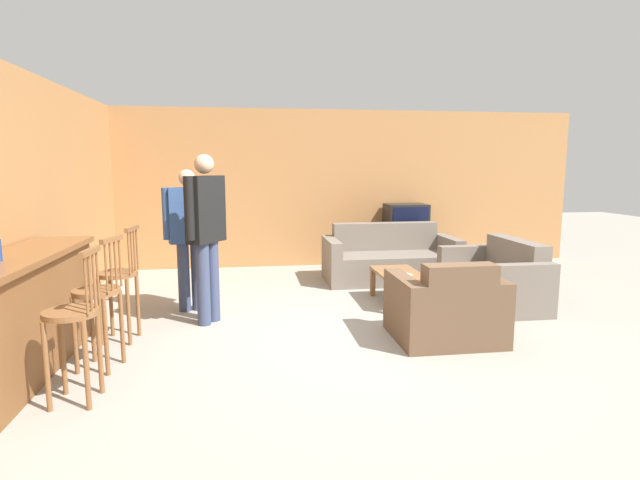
# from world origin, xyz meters

# --- Properties ---
(ground_plane) EXTENTS (24.00, 24.00, 0.00)m
(ground_plane) POSITION_xyz_m (0.00, 0.00, 0.00)
(ground_plane) COLOR gray
(wall_back) EXTENTS (9.40, 0.08, 2.60)m
(wall_back) POSITION_xyz_m (0.00, 3.68, 1.30)
(wall_back) COLOR #B27A47
(wall_back) RESTS_ON ground_plane
(wall_left) EXTENTS (0.08, 8.68, 2.60)m
(wall_left) POSITION_xyz_m (-3.11, 1.34, 1.30)
(wall_left) COLOR #B27A47
(wall_left) RESTS_ON ground_plane
(bar_counter) EXTENTS (0.55, 2.10, 0.98)m
(bar_counter) POSITION_xyz_m (-2.78, -0.47, 0.49)
(bar_counter) COLOR brown
(bar_counter) RESTS_ON ground_plane
(bar_chair_near) EXTENTS (0.40, 0.40, 1.11)m
(bar_chair_near) POSITION_xyz_m (-2.19, -1.08, 0.58)
(bar_chair_near) COLOR brown
(bar_chair_near) RESTS_ON ground_plane
(bar_chair_mid) EXTENTS (0.45, 0.45, 1.11)m
(bar_chair_mid) POSITION_xyz_m (-2.19, -0.47, 0.58)
(bar_chair_mid) COLOR brown
(bar_chair_mid) RESTS_ON ground_plane
(bar_chair_far) EXTENTS (0.42, 0.42, 1.11)m
(bar_chair_far) POSITION_xyz_m (-2.19, 0.21, 0.58)
(bar_chair_far) COLOR brown
(bar_chair_far) RESTS_ON ground_plane
(couch_far) EXTENTS (1.92, 0.91, 0.82)m
(couch_far) POSITION_xyz_m (1.10, 2.36, 0.29)
(couch_far) COLOR #70665B
(couch_far) RESTS_ON ground_plane
(armchair_near) EXTENTS (0.98, 0.87, 0.80)m
(armchair_near) POSITION_xyz_m (0.91, -0.22, 0.29)
(armchair_near) COLOR brown
(armchair_near) RESTS_ON ground_plane
(loveseat_right) EXTENTS (0.84, 1.44, 0.79)m
(loveseat_right) POSITION_xyz_m (2.01, 0.93, 0.29)
(loveseat_right) COLOR #70665B
(loveseat_right) RESTS_ON ground_plane
(coffee_table) EXTENTS (0.51, 0.90, 0.39)m
(coffee_table) POSITION_xyz_m (0.84, 1.09, 0.33)
(coffee_table) COLOR brown
(coffee_table) RESTS_ON ground_plane
(tv_unit) EXTENTS (1.09, 0.47, 0.57)m
(tv_unit) POSITION_xyz_m (1.65, 3.34, 0.29)
(tv_unit) COLOR #2D2319
(tv_unit) RESTS_ON ground_plane
(tv) EXTENTS (0.67, 0.51, 0.48)m
(tv) POSITION_xyz_m (1.65, 3.34, 0.81)
(tv) COLOR black
(tv) RESTS_ON tv_unit
(book_on_table) EXTENTS (0.26, 0.22, 0.02)m
(book_on_table) POSITION_xyz_m (0.82, 0.87, 0.40)
(book_on_table) COLOR #B7AD99
(book_on_table) RESTS_ON coffee_table
(person_by_window) EXTENTS (0.55, 0.28, 1.64)m
(person_by_window) POSITION_xyz_m (-1.64, 1.16, 0.92)
(person_by_window) COLOR #384260
(person_by_window) RESTS_ON ground_plane
(person_by_counter) EXTENTS (0.40, 0.51, 1.80)m
(person_by_counter) POSITION_xyz_m (-1.40, 0.66, 1.02)
(person_by_counter) COLOR #384260
(person_by_counter) RESTS_ON ground_plane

